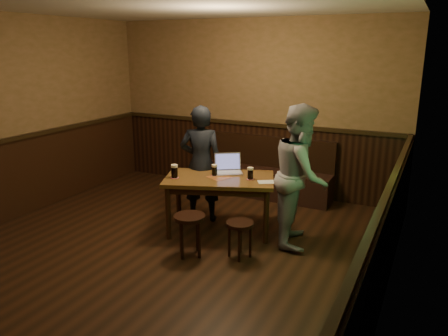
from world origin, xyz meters
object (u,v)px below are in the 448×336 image
stool_left (190,223)px  pint_right (250,173)px  pub_table (219,184)px  laptop (228,168)px  pint_left (174,171)px  bench (265,177)px  person_grey (301,175)px  person_suit (201,164)px  stool_right (240,229)px  pint_mid (215,170)px

stool_left → pint_right: (0.38, 0.87, 0.42)m
pub_table → laptop: 0.30m
pint_left → laptop: laptop is taller
bench → pint_left: size_ratio=12.58×
pint_left → laptop: (0.51, 0.53, -0.02)m
person_grey → bench: bearing=21.3°
stool_left → person_grey: 1.45m
pub_table → person_grey: size_ratio=0.91×
pub_table → stool_left: 0.81m
stool_left → person_grey: (1.02, 0.93, 0.47)m
person_suit → laptop: bearing=160.0°
person_suit → person_grey: person_grey is taller
bench → pub_table: bearing=-90.0°
stool_left → stool_right: 0.58m
stool_right → person_suit: size_ratio=0.27×
person_grey → pint_right: bearing=81.5°
stool_right → pint_left: size_ratio=2.46×
pint_right → person_suit: 0.82m
pint_left → laptop: size_ratio=0.39×
pint_right → laptop: 0.42m
stool_right → person_grey: size_ratio=0.25×
pint_mid → laptop: bearing=67.4°
stool_left → pint_right: 1.04m
bench → stool_left: bench is taller
stool_left → laptop: laptop is taller
pint_mid → pint_right: (0.48, 0.06, 0.00)m
pint_right → person_grey: person_grey is taller
pint_right → pint_mid: bearing=-172.5°
bench → person_suit: person_suit is taller
bench → stool_left: size_ratio=4.48×
pint_mid → person_grey: bearing=6.1°
pub_table → pint_right: size_ratio=10.08×
stool_right → pint_right: size_ratio=2.76×
pint_mid → laptop: laptop is taller
laptop → bench: bearing=57.0°
stool_left → stool_right: (0.54, 0.21, -0.05)m
pint_mid → laptop: size_ratio=0.33×
pint_mid → laptop: (0.09, 0.22, -0.01)m
pub_table → pint_right: pint_right is taller
bench → pint_right: 1.66m
pub_table → person_suit: bearing=126.6°
bench → laptop: size_ratio=4.89×
bench → laptop: bearing=-89.8°
pub_table → stool_right: size_ratio=3.65×
laptop → pint_right: bearing=-55.3°
bench → person_suit: size_ratio=1.37×
stool_right → person_suit: 1.35m
bench → pint_right: size_ratio=14.15×
person_suit → person_grey: bearing=157.5°
person_suit → person_grey: size_ratio=0.94×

